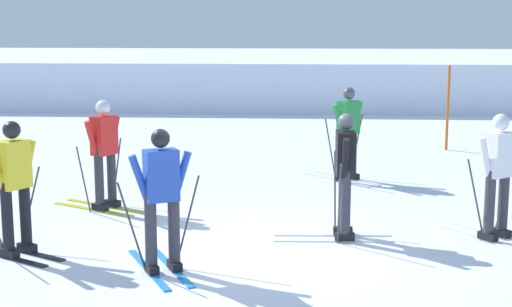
# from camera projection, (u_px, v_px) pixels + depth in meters

# --- Properties ---
(ground_plane) EXTENTS (120.00, 120.00, 0.00)m
(ground_plane) POSITION_uv_depth(u_px,v_px,m) (268.00, 253.00, 9.88)
(ground_plane) COLOR silver
(far_snow_ridge) EXTENTS (80.00, 9.95, 1.52)m
(far_snow_ridge) POSITION_uv_depth(u_px,v_px,m) (290.00, 77.00, 28.22)
(far_snow_ridge) COLOR silver
(far_snow_ridge) RESTS_ON ground
(skier_red) EXTENTS (1.58, 1.08, 1.71)m
(skier_red) POSITION_uv_depth(u_px,v_px,m) (104.00, 151.00, 11.92)
(skier_red) COLOR gold
(skier_red) RESTS_ON ground
(skier_blue) EXTENTS (1.04, 1.60, 1.71)m
(skier_blue) POSITION_uv_depth(u_px,v_px,m) (161.00, 197.00, 8.97)
(skier_blue) COLOR #237AC6
(skier_blue) RESTS_ON ground
(skier_green) EXTENTS (1.38, 1.40, 1.71)m
(skier_green) POSITION_uv_depth(u_px,v_px,m) (348.00, 131.00, 13.99)
(skier_green) COLOR silver
(skier_green) RESTS_ON ground
(skier_white) EXTENTS (1.27, 1.49, 1.71)m
(skier_white) POSITION_uv_depth(u_px,v_px,m) (498.00, 173.00, 10.30)
(skier_white) COLOR silver
(skier_white) RESTS_ON ground
(skier_yellow) EXTENTS (1.57, 1.11, 1.71)m
(skier_yellow) POSITION_uv_depth(u_px,v_px,m) (14.00, 184.00, 9.61)
(skier_yellow) COLOR black
(skier_yellow) RESTS_ON ground
(skier_black) EXTENTS (1.61, 1.00, 1.71)m
(skier_black) POSITION_uv_depth(u_px,v_px,m) (344.00, 172.00, 10.34)
(skier_black) COLOR silver
(skier_black) RESTS_ON ground
(trail_marker_pole) EXTENTS (0.06, 0.06, 1.89)m
(trail_marker_pole) POSITION_uv_depth(u_px,v_px,m) (448.00, 108.00, 17.18)
(trail_marker_pole) COLOR #C65614
(trail_marker_pole) RESTS_ON ground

